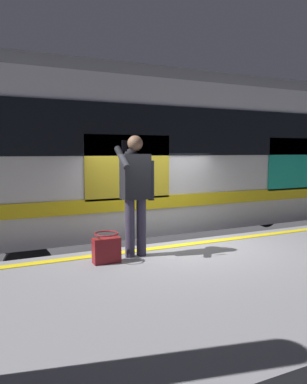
{
  "coord_description": "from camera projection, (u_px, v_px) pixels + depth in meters",
  "views": [
    {
      "loc": [
        2.79,
        5.39,
        2.54
      ],
      "look_at": [
        0.4,
        0.3,
        1.91
      ],
      "focal_mm": 34.3,
      "sensor_mm": 36.0,
      "label": 1
    }
  ],
  "objects": [
    {
      "name": "ground_plane",
      "position": [
        167.0,
        299.0,
        6.31
      ],
      "size": [
        24.53,
        24.53,
        0.0
      ],
      "primitive_type": "plane",
      "color": "#3D3D3F"
    },
    {
      "name": "platform",
      "position": [
        233.0,
        313.0,
        4.62
      ],
      "size": [
        16.3,
        3.62,
        1.01
      ],
      "primitive_type": "cube",
      "color": "gray",
      "rests_on": "ground"
    },
    {
      "name": "safety_line",
      "position": [
        176.0,
        246.0,
        5.93
      ],
      "size": [
        15.98,
        0.16,
        0.01
      ],
      "primitive_type": "cube",
      "color": "yellow",
      "rests_on": "platform"
    },
    {
      "name": "track_rail_near",
      "position": [
        135.0,
        270.0,
        7.61
      ],
      "size": [
        21.19,
        0.08,
        0.16
      ],
      "primitive_type": "cube",
      "color": "slate",
      "rests_on": "ground"
    },
    {
      "name": "track_rail_far",
      "position": [
        113.0,
        253.0,
        8.9
      ],
      "size": [
        21.19,
        0.08,
        0.16
      ],
      "primitive_type": "cube",
      "color": "slate",
      "rests_on": "ground"
    },
    {
      "name": "train_carriage",
      "position": [
        184.0,
        153.0,
        8.64
      ],
      "size": [
        11.4,
        3.06,
        3.93
      ],
      "color": "silver",
      "rests_on": "ground"
    },
    {
      "name": "passenger",
      "position": [
        135.0,
        186.0,
        5.26
      ],
      "size": [
        0.57,
        0.55,
        1.75
      ],
      "color": "#383347",
      "rests_on": "platform"
    },
    {
      "name": "handbag",
      "position": [
        107.0,
        249.0,
        5.02
      ],
      "size": [
        0.37,
        0.34,
        0.42
      ],
      "color": "maroon",
      "rests_on": "platform"
    }
  ]
}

